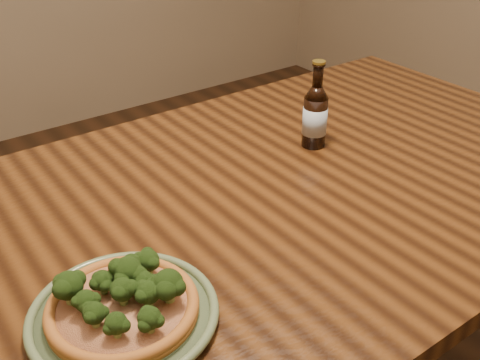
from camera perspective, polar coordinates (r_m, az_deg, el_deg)
table at (r=1.16m, az=2.25°, el=-5.02°), size 1.60×0.90×0.75m
plate at (r=0.84m, az=-11.74°, el=-13.19°), size 0.27×0.27×0.02m
pizza at (r=0.82m, az=-11.80°, el=-12.09°), size 0.22×0.22×0.07m
beer_bottle at (r=1.25m, az=7.63°, el=6.51°), size 0.05×0.05×0.20m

